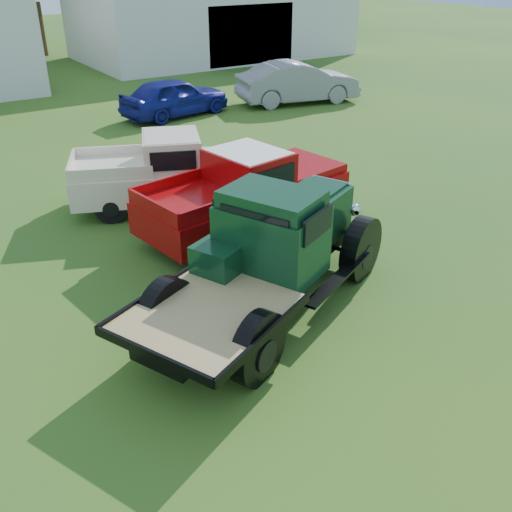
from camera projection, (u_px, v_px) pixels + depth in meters
ground at (285, 341)px, 9.75m from camera, size 120.00×120.00×0.00m
shed_right at (213, 12)px, 35.19m from camera, size 16.80×9.20×5.20m
vintage_flatbed at (268, 254)px, 10.09m from camera, size 6.25×4.43×2.30m
red_pickup at (245, 191)px, 13.22m from camera, size 5.55×2.82×1.94m
white_pickup at (169, 172)px, 14.51m from camera, size 5.39×3.77×1.85m
misc_car_blue at (175, 97)px, 22.74m from camera, size 4.68×2.44×1.52m
misc_car_grey at (298, 82)px, 24.69m from camera, size 5.54×2.99×1.73m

